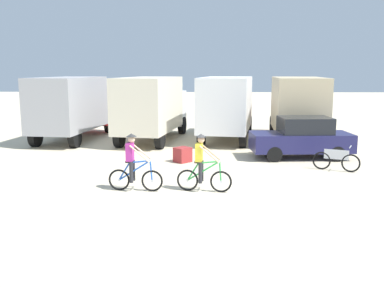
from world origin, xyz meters
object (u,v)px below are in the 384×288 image
Objects in this scene: box_truck_cream_rv at (152,105)px; cyclist_cowboy_hat at (202,165)px; box_truck_tan_camper at (297,106)px; box_truck_grey_hauler at (73,105)px; sedan_parked at (302,138)px; supply_crate at (183,155)px; bicycle_spare at (336,160)px; box_truck_avon_van at (227,105)px; cyclist_orange_shirt at (133,164)px.

cyclist_cowboy_hat is (2.72, -9.65, -1.03)m from box_truck_cream_rv.
box_truck_tan_camper is 11.02m from cyclist_cowboy_hat.
box_truck_grey_hauler reaches higher than sedan_parked.
bicycle_spare is at bearing -13.31° from supply_crate.
box_truck_avon_van is at bearing 82.98° from cyclist_cowboy_hat.
box_truck_cream_rv is at bearing 93.43° from cyclist_orange_shirt.
box_truck_avon_van is at bearing 121.63° from sedan_parked.
bicycle_spare is at bearing 22.38° from cyclist_orange_shirt.
box_truck_cream_rv is at bearing 105.74° from cyclist_cowboy_hat.
sedan_parked is at bearing 108.12° from bicycle_spare.
box_truck_avon_van is 3.86× the size of cyclist_orange_shirt.
cyclist_orange_shirt is at bearing -108.51° from box_truck_avon_van.
box_truck_tan_camper is 12.12m from cyclist_orange_shirt.
supply_crate is (-0.84, 4.32, -0.54)m from cyclist_cowboy_hat.
bicycle_spare is (7.13, 2.94, -0.45)m from cyclist_orange_shirt.
cyclist_cowboy_hat reaches higher than sedan_parked.
box_truck_tan_camper is 8.09m from supply_crate.
box_truck_avon_van is 3.65m from box_truck_tan_camper.
box_truck_tan_camper reaches higher than cyclist_orange_shirt.
box_truck_grey_hauler is at bearing 158.18° from sedan_parked.
sedan_parked is (-0.67, -4.51, -0.99)m from box_truck_tan_camper.
cyclist_orange_shirt reaches higher than sedan_parked.
box_truck_grey_hauler is at bearing -177.66° from box_truck_avon_van.
box_truck_grey_hauler is at bearing 138.23° from supply_crate.
cyclist_cowboy_hat is 5.81m from bicycle_spare.
box_truck_tan_camper is at bearing 90.90° from bicycle_spare.
box_truck_grey_hauler is 8.22m from box_truck_avon_van.
cyclist_cowboy_hat is (2.14, -0.00, 0.00)m from cyclist_orange_shirt.
cyclist_cowboy_hat is at bearing -0.08° from cyclist_orange_shirt.
box_truck_avon_van reaches higher than bicycle_spare.
box_truck_cream_rv reaches higher than supply_crate.
box_truck_avon_van reaches higher than sedan_parked.
cyclist_cowboy_hat is at bearing -54.57° from box_truck_grey_hauler.
box_truck_cream_rv is at bearing 138.96° from bicycle_spare.
cyclist_orange_shirt is (0.58, -9.65, -1.03)m from box_truck_cream_rv.
sedan_parked is at bearing -58.37° from box_truck_avon_van.
box_truck_grey_hauler reaches higher than cyclist_orange_shirt.
box_truck_tan_camper is (7.60, 0.18, 0.00)m from box_truck_cream_rv.
box_truck_cream_rv reaches higher than cyclist_orange_shirt.
bicycle_spare is at bearing -71.88° from sedan_parked.
box_truck_cream_rv is at bearing 148.00° from sedan_parked.
box_truck_grey_hauler is 3.83× the size of cyclist_cowboy_hat.
bicycle_spare is at bearing -62.51° from box_truck_avon_van.
box_truck_tan_camper reaches higher than supply_crate.
bicycle_spare is (0.11, -6.89, -1.48)m from box_truck_tan_camper.
box_truck_cream_rv is 4.00m from box_truck_avon_van.
box_truck_avon_van is 3.86× the size of cyclist_cowboy_hat.
box_truck_avon_van is at bearing 175.24° from box_truck_tan_camper.
cyclist_cowboy_hat is at bearing -116.41° from box_truck_tan_camper.
sedan_parked is (6.93, -4.33, -0.99)m from box_truck_cream_rv.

